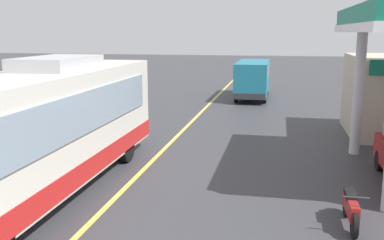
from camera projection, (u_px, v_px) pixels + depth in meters
ground at (201, 112)px, 24.32m from camera, size 120.00×120.00×0.00m
lane_divider_stripe at (181, 132)px, 19.51m from camera, size 0.16×50.00×0.01m
coach_bus_main at (43, 133)px, 11.82m from camera, size 2.60×11.04×3.69m
minibus_opposing_lane at (253, 76)px, 29.27m from camera, size 2.04×6.13×2.44m
motorcycle_parked_forecourt at (351, 207)px, 10.03m from camera, size 0.55×1.80×0.92m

